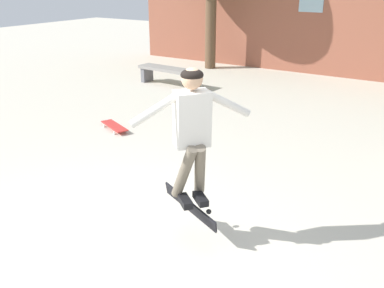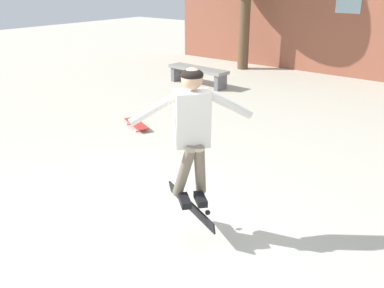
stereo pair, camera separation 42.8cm
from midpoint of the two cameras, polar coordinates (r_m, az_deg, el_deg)
ground_plane at (r=4.70m, az=-7.06°, el=-13.93°), size 40.00×40.00×0.00m
park_bench at (r=11.46m, az=1.89°, el=9.53°), size 1.81×0.56×0.47m
skater at (r=4.21m, az=2.92°, el=2.43°), size 0.85×1.01×1.43m
skateboard_flipping at (r=4.68m, az=2.57°, el=-8.41°), size 0.77×0.28×0.38m
skateboard_resting at (r=8.26m, az=-5.96°, el=2.70°), size 0.80×0.51×0.08m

